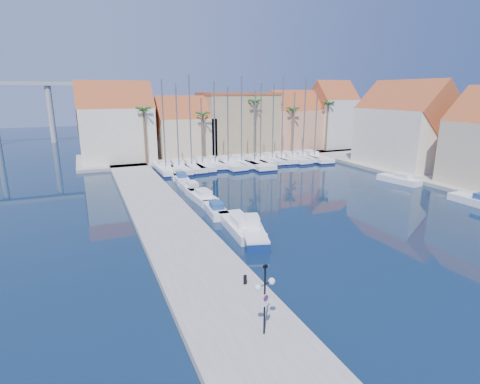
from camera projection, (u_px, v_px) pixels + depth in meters
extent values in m
plane|color=black|center=(322.00, 260.00, 27.94)|extent=(260.00, 260.00, 0.00)
cube|color=gray|center=(165.00, 218.00, 36.51)|extent=(6.00, 77.00, 0.50)
cube|color=gray|center=(223.00, 154.00, 74.34)|extent=(54.00, 16.00, 0.50)
cube|color=gray|center=(449.00, 178.00, 53.24)|extent=(12.00, 60.00, 0.50)
cylinder|color=black|center=(265.00, 300.00, 18.11)|extent=(0.09, 0.09, 3.76)
cylinder|color=black|center=(261.00, 286.00, 17.74)|extent=(0.46, 0.20, 0.05)
cylinder|color=black|center=(268.00, 283.00, 18.04)|extent=(0.46, 0.20, 0.05)
sphere|color=white|center=(258.00, 288.00, 17.59)|extent=(0.34, 0.34, 0.34)
sphere|color=white|center=(272.00, 281.00, 18.19)|extent=(0.34, 0.34, 0.34)
cube|color=black|center=(265.00, 266.00, 17.65)|extent=(0.23, 0.17, 0.15)
cube|color=white|center=(265.00, 299.00, 18.04)|extent=(0.45, 0.18, 0.47)
cylinder|color=red|center=(266.00, 298.00, 18.01)|extent=(0.31, 0.12, 0.32)
cylinder|color=#1933A5|center=(266.00, 298.00, 18.01)|extent=(0.22, 0.08, 0.23)
cube|color=white|center=(265.00, 305.00, 18.13)|extent=(0.36, 0.15, 0.13)
cylinder|color=black|center=(245.00, 280.00, 23.35)|extent=(0.23, 0.23, 0.57)
cube|color=navy|center=(253.00, 237.00, 31.30)|extent=(3.30, 5.76, 0.82)
cube|color=white|center=(254.00, 231.00, 31.17)|extent=(3.30, 5.76, 0.18)
cube|color=white|center=(252.00, 221.00, 32.09)|extent=(1.55, 1.73, 1.00)
cube|color=white|center=(240.00, 226.00, 33.81)|extent=(2.83, 7.38, 0.80)
cube|color=white|center=(243.00, 221.00, 32.96)|extent=(1.80, 2.64, 0.60)
cube|color=white|center=(215.00, 210.00, 38.36)|extent=(2.08, 5.22, 0.80)
cube|color=navy|center=(216.00, 205.00, 37.71)|extent=(1.30, 1.88, 0.60)
cube|color=white|center=(202.00, 197.00, 43.13)|extent=(2.30, 6.32, 0.80)
cube|color=white|center=(203.00, 192.00, 42.41)|extent=(1.50, 2.25, 0.60)
cube|color=white|center=(191.00, 189.00, 46.83)|extent=(1.79, 5.33, 0.80)
cube|color=white|center=(192.00, 184.00, 46.18)|extent=(1.22, 1.88, 0.60)
cube|color=white|center=(181.00, 179.00, 52.10)|extent=(2.09, 5.30, 0.80)
cube|color=navy|center=(181.00, 175.00, 51.45)|extent=(1.31, 1.91, 0.60)
cube|color=white|center=(177.00, 174.00, 55.22)|extent=(2.30, 5.81, 0.80)
cube|color=white|center=(177.00, 170.00, 54.52)|extent=(1.44, 2.09, 0.60)
cube|color=white|center=(480.00, 202.00, 41.10)|extent=(2.22, 6.54, 0.80)
cube|color=white|center=(399.00, 180.00, 51.47)|extent=(2.91, 6.10, 0.80)
cube|color=white|center=(403.00, 176.00, 50.82)|extent=(1.66, 2.26, 0.60)
cube|color=white|center=(165.00, 169.00, 58.14)|extent=(2.41, 9.23, 1.00)
cube|color=#0D1441|center=(165.00, 171.00, 58.22)|extent=(2.47, 9.29, 0.28)
cube|color=white|center=(164.00, 163.00, 58.75)|extent=(1.68, 2.77, 0.60)
cylinder|color=slate|center=(164.00, 124.00, 55.93)|extent=(0.20, 0.20, 12.90)
cube|color=white|center=(178.00, 168.00, 59.02)|extent=(3.01, 9.93, 1.00)
cube|color=#0D1441|center=(179.00, 170.00, 59.11)|extent=(3.07, 9.99, 0.28)
cube|color=white|center=(177.00, 162.00, 59.71)|extent=(1.92, 3.03, 0.60)
cylinder|color=slate|center=(177.00, 126.00, 56.85)|extent=(0.20, 0.20, 12.30)
cube|color=white|center=(191.00, 167.00, 59.84)|extent=(2.94, 9.35, 1.00)
cube|color=#0D1441|center=(191.00, 169.00, 59.92)|extent=(3.01, 9.42, 0.28)
cube|color=white|center=(189.00, 161.00, 60.43)|extent=(1.84, 2.86, 0.60)
cylinder|color=slate|center=(190.00, 121.00, 57.55)|extent=(0.20, 0.20, 13.55)
cube|color=white|center=(202.00, 165.00, 61.01)|extent=(3.09, 9.56, 1.00)
cube|color=#0D1441|center=(202.00, 167.00, 61.09)|extent=(3.15, 9.62, 0.28)
cube|color=white|center=(201.00, 160.00, 61.66)|extent=(1.90, 2.93, 0.60)
cylinder|color=slate|center=(202.00, 131.00, 59.13)|extent=(0.20, 0.20, 10.20)
cube|color=white|center=(215.00, 164.00, 62.28)|extent=(2.63, 8.19, 1.00)
cube|color=#0D1441|center=(215.00, 166.00, 62.37)|extent=(2.69, 8.25, 0.28)
cube|color=white|center=(213.00, 158.00, 62.81)|extent=(1.63, 2.51, 0.60)
cylinder|color=slate|center=(214.00, 122.00, 60.13)|extent=(0.20, 0.20, 12.74)
cube|color=white|center=(227.00, 164.00, 62.14)|extent=(3.51, 10.64, 1.00)
cube|color=#0D1441|center=(227.00, 166.00, 62.22)|extent=(3.58, 10.70, 0.28)
cube|color=white|center=(224.00, 158.00, 62.83)|extent=(2.14, 3.27, 0.60)
cylinder|color=slate|center=(228.00, 125.00, 60.01)|extent=(0.20, 0.20, 11.95)
cube|color=white|center=(240.00, 163.00, 63.52)|extent=(2.78, 10.03, 1.00)
cube|color=#0D1441|center=(240.00, 164.00, 63.61)|extent=(2.85, 10.09, 0.28)
cube|color=white|center=(238.00, 157.00, 64.20)|extent=(1.87, 3.03, 0.60)
cylinder|color=slate|center=(242.00, 119.00, 61.19)|extent=(0.20, 0.20, 13.58)
cube|color=white|center=(253.00, 163.00, 63.07)|extent=(3.26, 11.82, 1.00)
cube|color=#0D1441|center=(253.00, 165.00, 63.15)|extent=(3.32, 11.88, 0.28)
cube|color=white|center=(250.00, 157.00, 63.91)|extent=(2.20, 3.57, 0.60)
cylinder|color=slate|center=(255.00, 127.00, 60.95)|extent=(0.20, 0.20, 11.27)
cube|color=white|center=(259.00, 161.00, 64.94)|extent=(2.52, 8.77, 1.00)
cube|color=#0D1441|center=(259.00, 163.00, 65.02)|extent=(2.58, 8.83, 0.28)
cube|color=white|center=(257.00, 156.00, 65.50)|extent=(1.66, 2.66, 0.60)
cylinder|color=slate|center=(261.00, 122.00, 62.81)|extent=(0.20, 0.20, 12.48)
cube|color=white|center=(271.00, 160.00, 66.03)|extent=(2.59, 8.24, 1.00)
cube|color=#0D1441|center=(271.00, 162.00, 66.11)|extent=(2.65, 8.30, 0.28)
cube|color=white|center=(269.00, 155.00, 66.52)|extent=(1.62, 2.52, 0.60)
cylinder|color=slate|center=(273.00, 122.00, 63.94)|extent=(0.20, 0.20, 12.36)
cube|color=white|center=(280.00, 159.00, 66.69)|extent=(2.21, 8.44, 1.00)
cube|color=#0D1441|center=(280.00, 161.00, 66.77)|extent=(2.27, 8.50, 0.28)
cube|color=white|center=(278.00, 154.00, 67.23)|extent=(1.54, 2.53, 0.60)
cylinder|color=slate|center=(282.00, 118.00, 64.42)|extent=(0.20, 0.20, 13.58)
cube|color=white|center=(291.00, 159.00, 67.23)|extent=(3.28, 9.72, 1.00)
cube|color=#0D1441|center=(291.00, 160.00, 67.31)|extent=(3.34, 9.79, 0.28)
cube|color=white|center=(288.00, 153.00, 67.84)|extent=(1.97, 3.00, 0.60)
cylinder|color=slate|center=(294.00, 125.00, 65.26)|extent=(0.20, 0.20, 11.07)
cube|color=white|center=(301.00, 158.00, 68.02)|extent=(2.54, 8.37, 1.00)
cube|color=#0D1441|center=(301.00, 160.00, 68.11)|extent=(2.60, 8.43, 0.28)
cube|color=white|center=(299.00, 153.00, 68.54)|extent=(1.62, 2.55, 0.60)
cylinder|color=slate|center=(304.00, 118.00, 65.80)|extent=(0.20, 0.20, 13.35)
cube|color=white|center=(313.00, 157.00, 68.58)|extent=(3.64, 10.87, 1.00)
cube|color=#0D1441|center=(313.00, 159.00, 68.67)|extent=(3.71, 10.93, 0.28)
cube|color=white|center=(310.00, 152.00, 69.35)|extent=(2.20, 3.35, 0.60)
cylinder|color=slate|center=(316.00, 122.00, 66.44)|extent=(0.20, 0.20, 11.70)
cube|color=beige|center=(117.00, 134.00, 64.71)|extent=(12.00, 9.00, 9.00)
cube|color=brown|center=(115.00, 108.00, 63.54)|extent=(12.30, 9.00, 9.00)
cube|color=beige|center=(185.00, 137.00, 69.47)|extent=(10.00, 8.00, 7.00)
cube|color=brown|center=(184.00, 118.00, 68.57)|extent=(10.30, 8.00, 8.00)
cube|color=#9E8A61|center=(237.00, 124.00, 73.98)|extent=(14.00, 10.00, 11.00)
cube|color=brown|center=(237.00, 94.00, 72.48)|extent=(14.20, 10.20, 0.50)
cube|color=tan|center=(292.00, 130.00, 77.98)|extent=(10.00, 8.00, 8.00)
cube|color=brown|center=(293.00, 110.00, 76.94)|extent=(10.30, 8.00, 8.00)
cube|color=silver|center=(331.00, 124.00, 80.21)|extent=(8.00, 8.00, 10.00)
cube|color=brown|center=(333.00, 100.00, 78.92)|extent=(8.30, 8.00, 8.00)
cube|color=beige|center=(404.00, 138.00, 60.02)|extent=(9.00, 14.00, 9.00)
cube|color=brown|center=(407.00, 109.00, 58.85)|extent=(9.00, 14.30, 9.00)
cylinder|color=brown|center=(145.00, 136.00, 61.76)|extent=(0.36, 0.36, 9.00)
sphere|color=#1F5D1A|center=(143.00, 109.00, 60.63)|extent=(2.60, 2.60, 2.60)
cylinder|color=brown|center=(203.00, 137.00, 65.65)|extent=(0.36, 0.36, 8.00)
sphere|color=#1F5D1A|center=(203.00, 114.00, 64.65)|extent=(2.60, 2.60, 2.60)
cylinder|color=brown|center=(255.00, 129.00, 69.14)|extent=(0.36, 0.36, 10.00)
sphere|color=#1F5D1A|center=(255.00, 102.00, 67.88)|extent=(2.60, 2.60, 2.60)
cylinder|color=brown|center=(292.00, 131.00, 72.34)|extent=(0.36, 0.36, 8.50)
sphere|color=#1F5D1A|center=(293.00, 110.00, 71.28)|extent=(2.60, 2.60, 2.60)
cylinder|color=brown|center=(327.00, 127.00, 75.22)|extent=(0.36, 0.36, 9.50)
sphere|color=#1F5D1A|center=(328.00, 104.00, 74.02)|extent=(2.60, 2.60, 2.60)
cylinder|color=#9E9E99|center=(51.00, 114.00, 90.82)|extent=(1.40, 1.40, 14.00)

